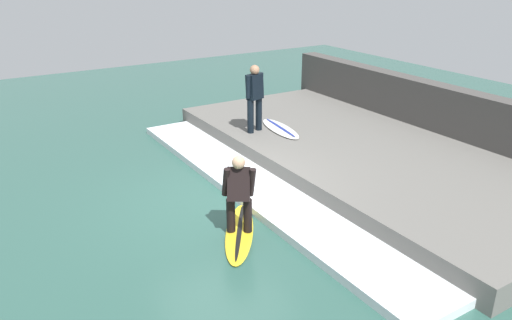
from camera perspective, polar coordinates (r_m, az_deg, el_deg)
name	(u,v)px	position (r m, az deg, el deg)	size (l,w,h in m)	color
ground_plane	(222,201)	(9.87, -3.95, -4.69)	(28.00, 28.00, 0.00)	#2D564C
concrete_ledge	(359,155)	(11.73, 11.68, 0.57)	(4.40, 9.89, 0.46)	#66635E
back_wall	(434,115)	(13.29, 19.66, 4.85)	(0.50, 10.38, 1.59)	#474442
wave_foam_crest	(256,188)	(10.19, 0.00, -3.25)	(1.19, 9.39, 0.15)	silver
surfboard_riding	(239,232)	(8.72, -1.90, -8.26)	(1.54, 1.99, 0.07)	yellow
surfer_riding	(239,191)	(8.35, -1.97, -3.52)	(0.55, 0.57, 1.39)	black
surfer_waiting_near	(255,95)	(12.12, -0.16, 7.46)	(0.54, 0.36, 1.64)	black
surfboard_waiting_near	(280,129)	(12.49, 2.79, 3.61)	(0.75, 1.80, 0.07)	white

